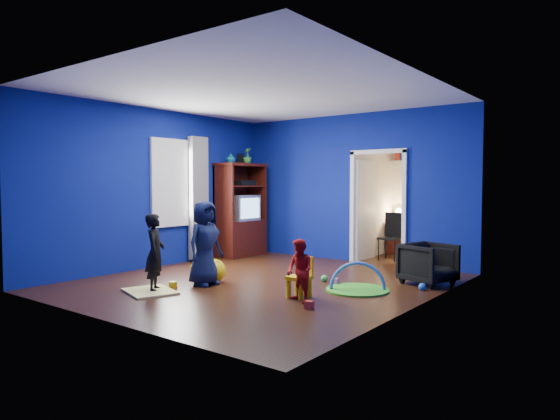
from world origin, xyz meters
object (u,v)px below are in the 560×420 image
Objects in this scene: vase at (231,158)px; hopper_ball at (214,271)px; child_black at (155,253)px; play_mat at (357,290)px; kid_chair at (299,279)px; tv_armoire at (241,210)px; toddler_red at (300,271)px; armchair at (428,264)px; folding_chair at (390,237)px; child_navy at (205,243)px; crt_tv at (242,208)px; study_desk at (409,237)px.

hopper_ball is at bearing -52.71° from vase.
child_black reaches higher than play_mat.
hopper_ball is at bearing 178.92° from kid_chair.
tv_armoire is 4.13m from play_mat.
play_mat is (3.68, -1.61, -0.97)m from tv_armoire.
toddler_red reaches higher than kid_chair.
play_mat is (-0.64, -1.05, -0.30)m from armchair.
toddler_red is at bearing -81.49° from folding_chair.
play_mat is at bearing -73.65° from folding_chair.
child_navy reaches higher than child_black.
child_navy is at bearing -54.92° from vase.
child_black is 1.58× the size of crt_tv.
kid_chair is 0.54× the size of folding_chair.
hopper_ball is 0.40× the size of play_mat.
vase reaches higher than child_black.
armchair is at bearing 34.42° from hopper_ball.
armchair is 4.67m from vase.
crt_tv reaches higher than folding_chair.
toddler_red is at bearing -38.10° from tv_armoire.
kid_chair is at bearing 167.92° from armchair.
vase is at bearing 147.50° from kid_chair.
vase is (-3.42, 2.38, 1.65)m from toddler_red.
child_navy is 0.52m from hopper_ball.
hopper_ball is (-2.71, -1.86, -0.14)m from armchair.
vase is 3.26m from hopper_ball.
toddler_red is (2.00, 0.71, -0.15)m from child_black.
child_navy is 4.16m from folding_chair.
play_mat is (0.41, 0.87, -0.24)m from kid_chair.
tv_armoire is at bearing -17.64° from child_black.
child_black is 2.13m from toddler_red.
folding_chair is at bearing 25.20° from tv_armoire.
child_navy is at bearing -172.28° from kid_chair.
folding_chair is at bearing 25.51° from crt_tv.
folding_chair is at bearing 120.55° from toddler_red.
study_desk is (2.78, 2.29, -0.65)m from crt_tv.
tv_armoire is 5.43× the size of hopper_ball.
folding_chair is (1.16, 3.99, -0.18)m from child_navy.
child_navy is at bearing -78.69° from hopper_ball.
child_navy is 2.55× the size of kid_chair.
study_desk is (1.40, 5.68, -0.18)m from child_black.
crt_tv is 4.11m from play_mat.
armchair is 0.79× the size of study_desk.
kid_chair is (3.27, -2.18, -1.81)m from vase.
study_desk is (2.82, 2.59, -1.69)m from vase.
vase is 0.57× the size of hopper_ball.
child_black is at bearing 159.73° from child_navy.
folding_chair is (2.78, 1.33, -0.56)m from crt_tv.
hopper_ball is (1.57, -2.42, -0.84)m from crt_tv.
armchair is 1.39× the size of kid_chair.
crt_tv is at bearing 29.61° from child_navy.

